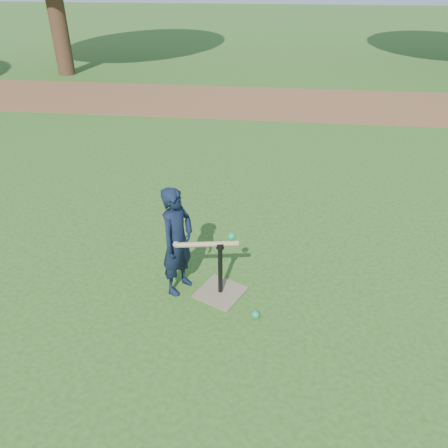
# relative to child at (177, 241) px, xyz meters

# --- Properties ---
(ground) EXTENTS (80.00, 80.00, 0.00)m
(ground) POSITION_rel_child_xyz_m (0.34, -0.18, -0.58)
(ground) COLOR #285116
(ground) RESTS_ON ground
(dirt_strip) EXTENTS (24.00, 3.00, 0.01)m
(dirt_strip) POSITION_rel_child_xyz_m (0.34, 7.32, -0.57)
(dirt_strip) COLOR brown
(dirt_strip) RESTS_ON ground
(child) EXTENTS (0.42, 0.49, 1.15)m
(child) POSITION_rel_child_xyz_m (0.00, 0.00, 0.00)
(child) COLOR black
(child) RESTS_ON ground
(wiffle_ball_ground) EXTENTS (0.08, 0.08, 0.08)m
(wiffle_ball_ground) POSITION_rel_child_xyz_m (0.81, -0.36, -0.54)
(wiffle_ball_ground) COLOR #0D984F
(wiffle_ball_ground) RESTS_ON ground
(batting_tee) EXTENTS (0.57, 0.57, 0.61)m
(batting_tee) POSITION_rel_child_xyz_m (0.43, -0.04, -0.47)
(batting_tee) COLOR #776A4C
(batting_tee) RESTS_ON ground
(swing_action) EXTENTS (0.63, 0.21, 0.12)m
(swing_action) POSITION_rel_child_xyz_m (0.32, -0.04, 0.04)
(swing_action) COLOR tan
(swing_action) RESTS_ON ground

